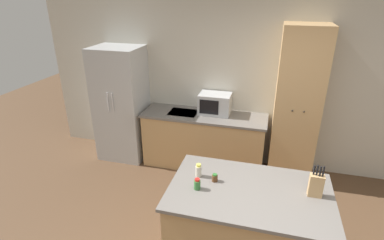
% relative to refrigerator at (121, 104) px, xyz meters
% --- Properties ---
extents(wall_back, '(7.20, 0.06, 2.60)m').
position_rel_refrigerator_xyz_m(wall_back, '(2.24, 0.34, 0.37)').
color(wall_back, beige).
rests_on(wall_back, ground_plane).
extents(refrigerator, '(0.76, 0.65, 1.86)m').
position_rel_refrigerator_xyz_m(refrigerator, '(0.00, 0.00, 0.00)').
color(refrigerator, '#B7BABC').
rests_on(refrigerator, ground_plane).
extents(back_counter, '(1.92, 0.63, 0.89)m').
position_rel_refrigerator_xyz_m(back_counter, '(1.39, 0.02, -0.48)').
color(back_counter, tan).
rests_on(back_counter, ground_plane).
extents(pantry_cabinet, '(0.61, 0.54, 2.26)m').
position_rel_refrigerator_xyz_m(pantry_cabinet, '(2.72, 0.06, 0.20)').
color(pantry_cabinet, tan).
rests_on(pantry_cabinet, ground_plane).
extents(kitchen_island, '(1.56, 0.99, 0.89)m').
position_rel_refrigerator_xyz_m(kitchen_island, '(2.24, -1.70, -0.49)').
color(kitchen_island, tan).
rests_on(kitchen_island, ground_plane).
extents(microwave, '(0.48, 0.35, 0.31)m').
position_rel_refrigerator_xyz_m(microwave, '(1.53, 0.12, 0.12)').
color(microwave, '#B2B5B7').
rests_on(microwave, back_counter).
extents(knife_block, '(0.13, 0.08, 0.33)m').
position_rel_refrigerator_xyz_m(knife_block, '(2.83, -1.63, 0.07)').
color(knife_block, tan).
rests_on(knife_block, kitchen_island).
extents(spice_bottle_tall_dark, '(0.06, 0.06, 0.14)m').
position_rel_refrigerator_xyz_m(spice_bottle_tall_dark, '(1.70, -1.60, 0.02)').
color(spice_bottle_tall_dark, beige).
rests_on(spice_bottle_tall_dark, kitchen_island).
extents(spice_bottle_short_red, '(0.06, 0.06, 0.11)m').
position_rel_refrigerator_xyz_m(spice_bottle_short_red, '(1.74, -1.81, 0.01)').
color(spice_bottle_short_red, '#337033').
rests_on(spice_bottle_short_red, kitchen_island).
extents(spice_bottle_amber_oil, '(0.06, 0.06, 0.08)m').
position_rel_refrigerator_xyz_m(spice_bottle_amber_oil, '(1.88, -1.64, -0.01)').
color(spice_bottle_amber_oil, '#563319').
rests_on(spice_bottle_amber_oil, kitchen_island).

